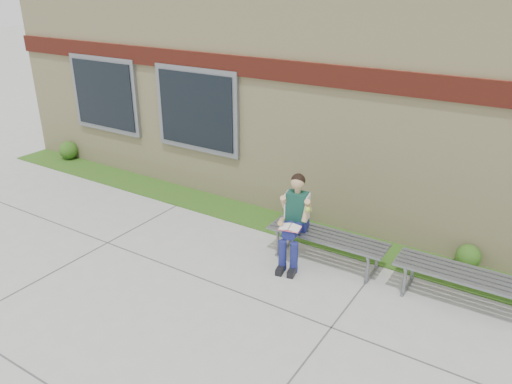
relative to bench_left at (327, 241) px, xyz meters
The scene contains 9 objects.
ground 1.93m from the bench_left, 98.31° to the right, with size 80.00×80.00×0.00m, color #9E9E99.
grass_strip 0.85m from the bench_left, 110.66° to the left, with size 16.00×0.80×0.02m, color #1D4C14.
school_building 4.47m from the bench_left, 93.82° to the left, with size 16.20×6.22×4.20m.
bench_left is the anchor object (origin of this frame).
bench_right 2.00m from the bench_left, ahead, with size 1.86×0.54×0.48m.
girl 0.61m from the bench_left, 155.83° to the right, with size 0.53×0.84×1.37m.
shrub_west 7.22m from the bench_left, behind, with size 0.43×0.43×0.43m, color #1D4C14.
shrub_mid 1.48m from the bench_left, 138.36° to the left, with size 0.38×0.38×0.38m, color #1D4C14.
shrub_east 2.10m from the bench_left, 27.79° to the left, with size 0.36×0.36×0.36m, color #1D4C14.
Camera 1 is at (2.91, -4.24, 4.01)m, focal length 35.00 mm.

